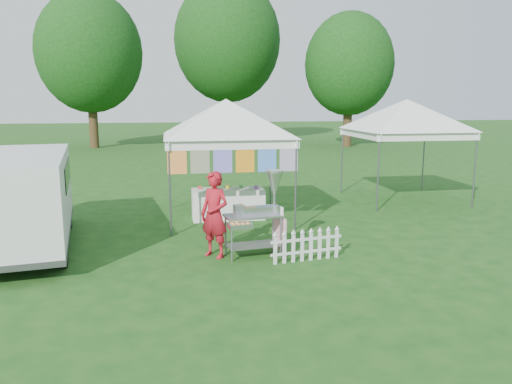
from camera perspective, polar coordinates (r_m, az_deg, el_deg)
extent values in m
plane|color=#164714|center=(9.43, -0.79, -7.90)|extent=(120.00, 120.00, 0.00)
cylinder|color=#59595E|center=(11.08, -9.81, 0.33)|extent=(0.04, 0.04, 2.10)
cylinder|color=#59595E|center=(11.45, 4.55, 0.77)|extent=(0.04, 0.04, 2.10)
cylinder|color=#59595E|center=(13.89, -9.89, 2.36)|extent=(0.04, 0.04, 2.10)
cylinder|color=#59595E|center=(14.18, 1.67, 2.67)|extent=(0.04, 0.04, 2.10)
cube|color=white|center=(11.05, -2.55, 5.41)|extent=(3.00, 0.03, 0.22)
cube|color=white|center=(13.87, -4.10, 6.42)|extent=(3.00, 0.03, 0.22)
pyramid|color=white|center=(12.42, -3.46, 10.58)|extent=(4.24, 4.24, 0.90)
cylinder|color=#59595E|center=(11.05, -2.56, 5.83)|extent=(3.00, 0.03, 0.03)
cube|color=#EA1A41|center=(10.99, -9.03, 3.85)|extent=(0.42, 0.01, 0.70)
cube|color=#E1B20B|center=(11.01, -6.43, 3.92)|extent=(0.42, 0.01, 0.70)
cube|color=#BA1AB8|center=(11.05, -3.83, 3.99)|extent=(0.42, 0.01, 0.70)
cube|color=red|center=(11.12, -1.26, 4.05)|extent=(0.42, 0.01, 0.70)
cube|color=blue|center=(11.20, 1.27, 4.10)|extent=(0.42, 0.01, 0.70)
cube|color=#35C8AB|center=(11.31, 3.76, 4.14)|extent=(0.42, 0.01, 0.70)
cylinder|color=#59595E|center=(13.72, 13.78, 2.11)|extent=(0.04, 0.04, 2.10)
cylinder|color=#59595E|center=(15.09, 23.71, 2.26)|extent=(0.04, 0.04, 2.10)
cylinder|color=#59595E|center=(16.34, 9.79, 3.56)|extent=(0.04, 0.04, 2.10)
cylinder|color=#59595E|center=(17.50, 18.59, 3.62)|extent=(0.04, 0.04, 2.10)
cube|color=white|center=(14.25, 19.21, 5.98)|extent=(3.00, 0.03, 0.22)
cube|color=white|center=(16.79, 14.49, 6.82)|extent=(3.00, 0.03, 0.22)
pyramid|color=white|center=(15.48, 16.85, 10.13)|extent=(4.24, 4.24, 0.90)
cylinder|color=#59595E|center=(14.25, 19.23, 6.30)|extent=(3.00, 0.03, 0.03)
cylinder|color=#3A2915|center=(33.17, -18.13, 8.25)|extent=(0.56, 0.56, 3.96)
ellipsoid|color=#205B19|center=(33.28, -18.52, 14.91)|extent=(6.40, 6.40, 7.36)
cylinder|color=#3A2915|center=(37.11, -3.21, 9.60)|extent=(0.56, 0.56, 4.84)
ellipsoid|color=#205B19|center=(37.34, -3.29, 16.88)|extent=(7.60, 7.60, 8.74)
cylinder|color=#3A2915|center=(32.91, 10.42, 8.19)|extent=(0.56, 0.56, 3.52)
ellipsoid|color=#205B19|center=(32.96, 10.62, 14.17)|extent=(5.60, 5.60, 6.44)
cylinder|color=gray|center=(9.28, -2.79, -5.63)|extent=(0.04, 0.04, 0.80)
cylinder|color=gray|center=(9.57, 2.85, -5.13)|extent=(0.04, 0.04, 0.80)
cylinder|color=gray|center=(9.68, -3.48, -4.95)|extent=(0.04, 0.04, 0.80)
cylinder|color=gray|center=(9.96, 1.95, -4.49)|extent=(0.04, 0.04, 0.80)
cube|color=gray|center=(9.66, -0.33, -6.07)|extent=(1.08, 0.65, 0.01)
cube|color=#B7B7BC|center=(9.51, -0.34, -2.71)|extent=(1.14, 0.68, 0.04)
cube|color=#B7B7BC|center=(9.58, 0.50, -2.09)|extent=(0.78, 0.33, 0.13)
cube|color=gray|center=(9.45, -1.97, -2.08)|extent=(0.20, 0.22, 0.20)
cylinder|color=gray|center=(9.61, 2.11, -0.13)|extent=(0.05, 0.05, 0.80)
cone|color=#B7B7BC|center=(9.57, 2.12, 1.19)|extent=(0.36, 0.36, 0.36)
cylinder|color=#B7B7BC|center=(9.54, 2.13, 2.35)|extent=(0.38, 0.38, 0.05)
cube|color=#B7B7BC|center=(9.11, -1.82, -3.88)|extent=(0.46, 0.33, 0.09)
cube|color=#F2A3B2|center=(9.79, 2.72, -4.77)|extent=(0.11, 0.67, 0.72)
cube|color=white|center=(9.42, 2.98, -2.19)|extent=(0.03, 0.13, 0.16)
imported|color=#A91421|center=(9.51, -4.77, -2.60)|extent=(0.71, 0.70, 1.65)
cube|color=silver|center=(11.00, -25.54, -0.25)|extent=(2.49, 4.80, 1.60)
cube|color=#59595E|center=(11.16, -25.21, -4.29)|extent=(2.52, 4.85, 0.11)
cube|color=silver|center=(12.99, -24.41, -0.40)|extent=(1.82, 0.89, 0.82)
cube|color=black|center=(11.42, -20.73, 1.97)|extent=(0.39, 2.49, 0.50)
cube|color=black|center=(13.23, -24.50, 2.78)|extent=(1.54, 0.26, 0.50)
cylinder|color=black|center=(9.68, -21.40, -6.23)|extent=(0.29, 0.65, 0.62)
cylinder|color=black|center=(12.52, -20.82, -2.50)|extent=(0.29, 0.65, 0.62)
cube|color=silver|center=(9.17, 2.21, -6.61)|extent=(0.07, 0.03, 0.56)
cube|color=silver|center=(9.24, 3.26, -6.49)|extent=(0.07, 0.03, 0.56)
cube|color=silver|center=(9.31, 4.29, -6.38)|extent=(0.07, 0.03, 0.56)
cube|color=silver|center=(9.38, 5.30, -6.26)|extent=(0.07, 0.03, 0.56)
cube|color=silver|center=(9.45, 6.30, -6.15)|extent=(0.07, 0.03, 0.56)
cube|color=silver|center=(9.53, 7.28, -6.03)|extent=(0.07, 0.03, 0.56)
cube|color=silver|center=(9.61, 8.25, -5.92)|extent=(0.07, 0.03, 0.56)
cube|color=silver|center=(9.69, 9.20, -5.80)|extent=(0.07, 0.03, 0.56)
cube|color=silver|center=(9.44, 5.79, -6.79)|extent=(1.43, 0.26, 0.05)
cube|color=silver|center=(9.37, 5.82, -5.39)|extent=(1.43, 0.26, 0.05)
cube|color=white|center=(12.64, -3.21, -1.37)|extent=(1.80, 0.70, 0.76)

